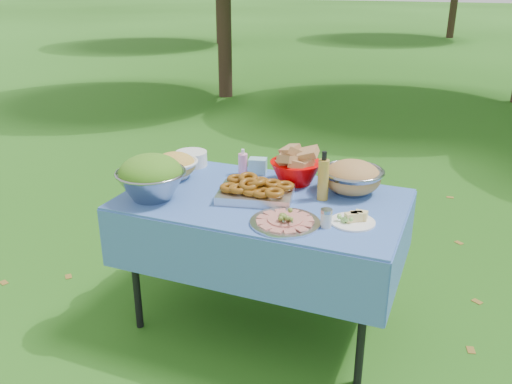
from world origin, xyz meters
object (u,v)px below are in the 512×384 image
at_px(bread_bowl, 296,167).
at_px(pasta_bowl_steel, 352,177).
at_px(plate_stack, 191,158).
at_px(salad_bowl, 151,177).
at_px(picnic_table, 263,262).
at_px(oil_bottle, 323,176).
at_px(charcuterie_platter, 285,216).

height_order(bread_bowl, pasta_bowl_steel, bread_bowl).
bearing_deg(pasta_bowl_steel, plate_stack, 176.07).
height_order(salad_bowl, pasta_bowl_steel, salad_bowl).
bearing_deg(picnic_table, oil_bottle, 19.05).
bearing_deg(oil_bottle, charcuterie_platter, -103.19).
bearing_deg(charcuterie_platter, bread_bowl, 102.99).
distance_m(salad_bowl, oil_bottle, 0.89).
relative_size(salad_bowl, bread_bowl, 1.25).
bearing_deg(bread_bowl, oil_bottle, -40.57).
xyz_separation_m(picnic_table, charcuterie_platter, (0.21, -0.25, 0.42)).
xyz_separation_m(bread_bowl, pasta_bowl_steel, (0.32, -0.02, -0.01)).
bearing_deg(oil_bottle, pasta_bowl_steel, 52.31).
xyz_separation_m(plate_stack, bread_bowl, (0.69, -0.05, 0.05)).
height_order(plate_stack, charcuterie_platter, plate_stack).
height_order(salad_bowl, plate_stack, salad_bowl).
relative_size(salad_bowl, oil_bottle, 1.38).
bearing_deg(plate_stack, salad_bowl, -83.63).
bearing_deg(pasta_bowl_steel, bread_bowl, 176.00).
bearing_deg(charcuterie_platter, oil_bottle, 76.81).
bearing_deg(pasta_bowl_steel, oil_bottle, -127.69).
relative_size(plate_stack, pasta_bowl_steel, 0.58).
xyz_separation_m(picnic_table, pasta_bowl_steel, (0.41, 0.25, 0.47)).
height_order(plate_stack, pasta_bowl_steel, pasta_bowl_steel).
height_order(plate_stack, bread_bowl, bread_bowl).
bearing_deg(plate_stack, bread_bowl, -3.89).
distance_m(plate_stack, oil_bottle, 0.92).
distance_m(pasta_bowl_steel, charcuterie_platter, 0.55).
bearing_deg(oil_bottle, picnic_table, -160.95).
height_order(charcuterie_platter, oil_bottle, oil_bottle).
distance_m(plate_stack, charcuterie_platter, 0.99).
xyz_separation_m(salad_bowl, charcuterie_platter, (0.75, -0.03, -0.08)).
relative_size(picnic_table, salad_bowl, 4.05).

